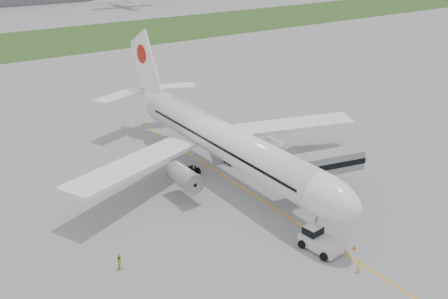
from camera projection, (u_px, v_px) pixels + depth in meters
ground at (240, 186)px, 69.82m from camera, size 600.00×600.00×0.00m
apron_markings at (262, 200)px, 66.04m from camera, size 70.00×70.00×0.04m
grass_strip at (19, 45)px, 160.54m from camera, size 600.00×50.00×0.02m
airliner at (220, 138)px, 71.27m from camera, size 48.13×53.95×17.88m
pushback_tug at (319, 240)px, 55.54m from camera, size 3.59×4.92×2.38m
jet_bridge at (314, 166)px, 65.19m from camera, size 13.48×5.45×6.15m
safety_cone_left at (326, 250)px, 55.07m from camera, size 0.40×0.40×0.55m
safety_cone_right at (355, 247)px, 55.65m from camera, size 0.41×0.41×0.57m
ground_crew_near at (359, 265)px, 51.78m from camera, size 0.61×0.43×1.58m
ground_crew_far at (120, 261)px, 52.24m from camera, size 0.91×1.01×1.70m
distant_aircraft_right at (125, 7)px, 245.21m from camera, size 33.01×29.21×12.49m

